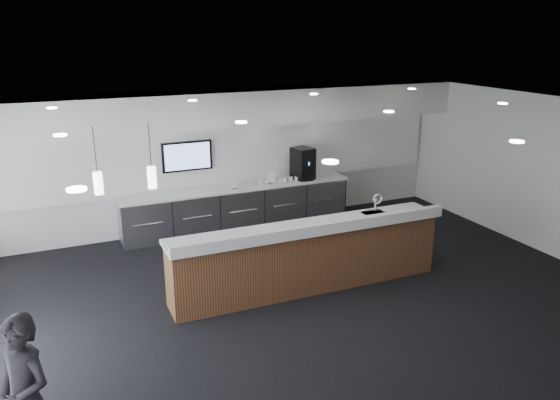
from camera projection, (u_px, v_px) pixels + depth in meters
name	position (u px, v px, depth m)	size (l,w,h in m)	color
ground	(315.00, 301.00, 8.77)	(10.00, 10.00, 0.00)	black
ceiling	(319.00, 114.00, 7.86)	(10.00, 8.00, 0.02)	black
back_wall	(232.00, 158.00, 11.80)	(10.00, 0.02, 3.00)	silver
right_wall	(553.00, 178.00, 10.24)	(0.02, 8.00, 3.00)	silver
soffit_bulkhead	(237.00, 107.00, 11.06)	(10.00, 0.90, 0.70)	silver
alcove_panel	(232.00, 154.00, 11.74)	(9.80, 0.06, 1.40)	silver
back_credenza	(238.00, 207.00, 11.79)	(5.06, 0.66, 0.95)	gray
wall_tv	(187.00, 156.00, 11.29)	(1.05, 0.08, 0.62)	black
pendant_left	(145.00, 169.00, 7.86)	(0.12, 0.12, 0.30)	beige
pendant_right	(94.00, 174.00, 7.59)	(0.12, 0.12, 0.30)	beige
ceiling_can_lights	(319.00, 116.00, 7.87)	(7.00, 5.00, 0.02)	white
service_counter	(308.00, 256.00, 9.05)	(4.72, 0.83, 1.49)	#4B2519
coffee_machine	(303.00, 163.00, 12.15)	(0.48, 0.57, 0.70)	black
info_sign_left	(235.00, 183.00, 11.47)	(0.18, 0.02, 0.24)	silver
info_sign_right	(272.00, 178.00, 11.82)	(0.19, 0.02, 0.25)	silver
lounge_guest	(26.00, 398.00, 5.16)	(0.62, 0.41, 1.71)	black
cup_0	(302.00, 178.00, 12.14)	(0.10, 0.10, 0.09)	white
cup_1	(296.00, 178.00, 12.08)	(0.10, 0.10, 0.09)	white
cup_2	(291.00, 179.00, 12.03)	(0.10, 0.10, 0.09)	white
cup_3	(285.00, 180.00, 11.98)	(0.10, 0.10, 0.09)	white
cup_4	(279.00, 181.00, 11.92)	(0.10, 0.10, 0.09)	white
cup_5	(273.00, 181.00, 11.87)	(0.10, 0.10, 0.09)	white
cup_6	(267.00, 182.00, 11.81)	(0.10, 0.10, 0.09)	white
cup_7	(261.00, 183.00, 11.76)	(0.10, 0.10, 0.09)	white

